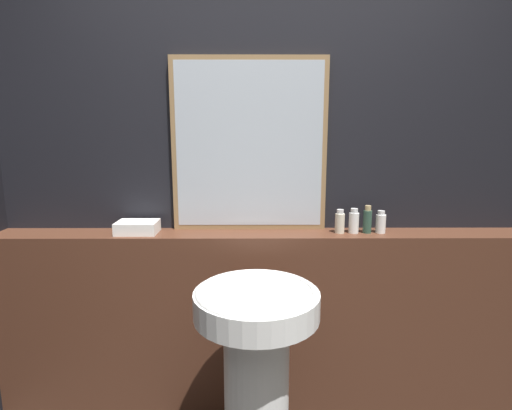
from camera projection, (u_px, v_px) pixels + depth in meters
The scene contains 9 objects.
wall_back at pixel (268, 179), 2.17m from camera, with size 8.00×0.06×2.50m.
vanity_counter at pixel (268, 320), 2.17m from camera, with size 2.85×0.22×0.98m.
pedestal_sink at pixel (256, 365), 1.66m from camera, with size 0.51×0.51×0.88m.
mirror at pixel (249, 145), 2.09m from camera, with size 0.81×0.03×0.90m.
towel_stack at pixel (138, 227), 2.07m from camera, with size 0.21×0.15×0.06m.
shampoo_bottle at pixel (340, 222), 2.07m from camera, with size 0.05×0.05×0.12m.
conditioner_bottle at pixel (354, 222), 2.07m from camera, with size 0.05×0.05×0.13m.
lotion_bottle at pixel (367, 220), 2.07m from camera, with size 0.04×0.04×0.14m.
body_wash_bottle at pixel (381, 223), 2.08m from camera, with size 0.05×0.05×0.12m.
Camera 1 is at (-0.08, -0.67, 1.51)m, focal length 28.00 mm.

